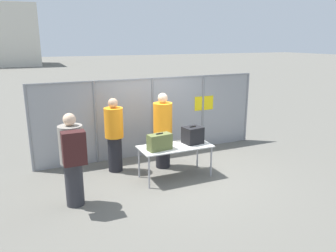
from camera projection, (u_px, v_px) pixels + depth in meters
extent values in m
plane|color=#605E56|center=(179.00, 175.00, 7.61)|extent=(120.00, 120.00, 0.00)
cylinder|color=gray|center=(29.00, 129.00, 7.55)|extent=(0.07, 0.07, 2.09)
cylinder|color=gray|center=(96.00, 122.00, 8.16)|extent=(0.07, 0.07, 2.09)
cylinder|color=gray|center=(153.00, 117.00, 8.77)|extent=(0.07, 0.07, 2.09)
cylinder|color=gray|center=(203.00, 112.00, 9.38)|extent=(0.07, 0.07, 2.09)
cylinder|color=gray|center=(246.00, 107.00, 9.99)|extent=(0.07, 0.07, 2.09)
cube|color=gray|center=(153.00, 117.00, 8.77)|extent=(6.14, 0.01, 2.09)
cube|color=gray|center=(152.00, 79.00, 8.51)|extent=(6.14, 0.04, 0.04)
cube|color=yellow|center=(204.00, 103.00, 9.32)|extent=(0.60, 0.01, 0.40)
cube|color=silver|center=(175.00, 146.00, 7.32)|extent=(1.63, 0.76, 0.02)
cylinder|color=#99999E|center=(149.00, 172.00, 6.83)|extent=(0.04, 0.04, 0.72)
cylinder|color=#99999E|center=(211.00, 162.00, 7.43)|extent=(0.04, 0.04, 0.72)
cylinder|color=#99999E|center=(139.00, 162.00, 7.39)|extent=(0.04, 0.04, 0.72)
cylinder|color=#99999E|center=(197.00, 153.00, 7.99)|extent=(0.04, 0.04, 0.72)
cube|color=#566033|center=(160.00, 142.00, 7.02)|extent=(0.54, 0.30, 0.35)
cube|color=black|center=(160.00, 134.00, 6.97)|extent=(0.16, 0.04, 0.02)
cube|color=black|center=(193.00, 135.00, 7.48)|extent=(0.46, 0.41, 0.38)
cube|color=black|center=(193.00, 127.00, 7.43)|extent=(0.16, 0.05, 0.02)
cylinder|color=#2D2D33|center=(74.00, 184.00, 6.14)|extent=(0.34, 0.34, 0.85)
cylinder|color=gray|center=(71.00, 144.00, 5.94)|extent=(0.44, 0.44, 0.71)
sphere|color=beige|center=(69.00, 119.00, 5.82)|extent=(0.23, 0.23, 0.23)
cube|color=#381919|center=(74.00, 148.00, 5.63)|extent=(0.40, 0.24, 0.59)
cylinder|color=black|center=(163.00, 150.00, 7.99)|extent=(0.35, 0.35, 0.87)
cylinder|color=orange|center=(163.00, 118.00, 7.79)|extent=(0.46, 0.46, 0.73)
sphere|color=beige|center=(163.00, 98.00, 7.66)|extent=(0.24, 0.24, 0.24)
cylinder|color=black|center=(115.00, 154.00, 7.76)|extent=(0.33, 0.33, 0.84)
cylinder|color=orange|center=(114.00, 123.00, 7.57)|extent=(0.44, 0.44, 0.70)
sphere|color=tan|center=(113.00, 103.00, 7.45)|extent=(0.23, 0.23, 0.23)
cube|color=white|center=(177.00, 122.00, 10.68)|extent=(2.82, 1.43, 0.55)
sphere|color=black|center=(174.00, 134.00, 9.83)|extent=(0.63, 0.63, 0.63)
sphere|color=black|center=(154.00, 122.00, 11.20)|extent=(0.63, 0.63, 0.63)
cylinder|color=#59595B|center=(121.00, 135.00, 9.98)|extent=(0.99, 0.06, 0.06)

